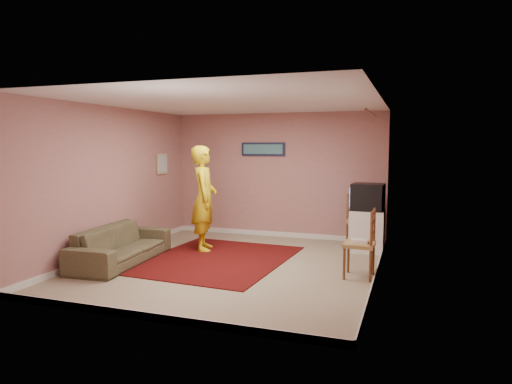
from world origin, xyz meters
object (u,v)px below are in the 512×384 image
(chair_b, at_px, (360,236))
(sofa, at_px, (121,245))
(chair_a, at_px, (359,216))
(tv_cabinet, at_px, (367,231))
(crt_tv, at_px, (368,197))
(person, at_px, (204,198))

(chair_b, xyz_separation_m, sofa, (-3.80, -0.42, -0.32))
(chair_a, xyz_separation_m, chair_b, (0.21, -1.93, 0.00))
(tv_cabinet, bearing_deg, chair_b, -88.34)
(crt_tv, height_order, chair_a, crt_tv)
(sofa, bearing_deg, chair_b, -88.09)
(chair_a, height_order, chair_b, same)
(crt_tv, xyz_separation_m, person, (-2.85, -0.86, -0.04))
(crt_tv, distance_m, sofa, 4.38)
(sofa, relative_size, person, 1.07)
(sofa, bearing_deg, chair_a, -61.11)
(sofa, distance_m, person, 1.70)
(tv_cabinet, xyz_separation_m, person, (-2.86, -0.86, 0.58))
(tv_cabinet, relative_size, person, 0.39)
(chair_a, bearing_deg, person, -174.49)
(crt_tv, bearing_deg, chair_b, -84.07)
(chair_b, relative_size, person, 0.29)
(tv_cabinet, relative_size, chair_a, 1.36)
(tv_cabinet, distance_m, sofa, 4.32)
(crt_tv, distance_m, person, 2.98)
(chair_a, distance_m, person, 2.92)
(chair_a, height_order, sofa, chair_a)
(chair_b, bearing_deg, person, -105.60)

